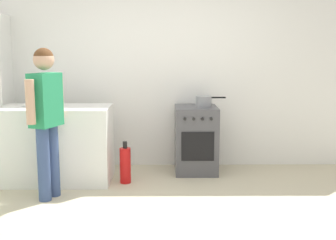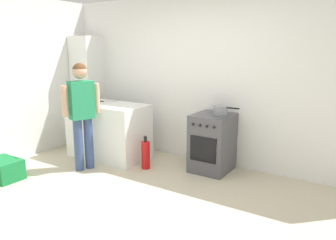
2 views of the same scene
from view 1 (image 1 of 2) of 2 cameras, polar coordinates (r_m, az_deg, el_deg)
ground_plane at (r=4.03m, az=0.37°, el=-13.21°), size 8.00×8.00×0.00m
back_wall at (r=5.68m, az=0.06°, el=6.81°), size 6.00×0.10×2.60m
counter_unit at (r=5.21m, az=-14.90°, el=-3.17°), size 1.30×0.70×0.90m
oven_left at (r=5.43m, az=3.80°, el=-2.62°), size 0.53×0.62×0.85m
pot at (r=5.39m, az=4.86°, el=2.57°), size 0.38×0.20×0.13m
knife_carving at (r=5.32m, az=-16.50°, el=1.99°), size 0.29×0.21×0.01m
knife_chef at (r=5.15m, az=-17.79°, el=1.71°), size 0.29×0.16×0.01m
person at (r=4.52m, az=-16.19°, el=1.18°), size 0.31×0.54×1.58m
fire_extinguisher at (r=5.02m, az=-5.81°, el=-6.08°), size 0.13×0.13×0.50m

